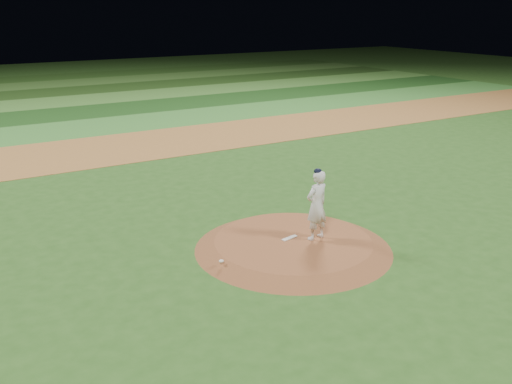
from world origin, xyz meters
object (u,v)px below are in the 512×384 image
pitchers_mound (293,244)px  rosin_bag (221,261)px  pitching_rubber (290,238)px  pitcher_on_mound (317,205)px

pitchers_mound → rosin_bag: rosin_bag is taller
pitching_rubber → rosin_bag: size_ratio=4.04×
pitching_rubber → pitchers_mound: bearing=-95.5°
pitching_rubber → rosin_bag: bearing=177.8°
pitchers_mound → rosin_bag: bearing=-174.2°
pitchers_mound → pitching_rubber: size_ratio=10.51×
pitching_rubber → pitcher_on_mound: bearing=-44.0°
pitchers_mound → pitcher_on_mound: pitcher_on_mound is taller
pitching_rubber → pitcher_on_mound: pitcher_on_mound is taller
pitchers_mound → pitching_rubber: bearing=96.1°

